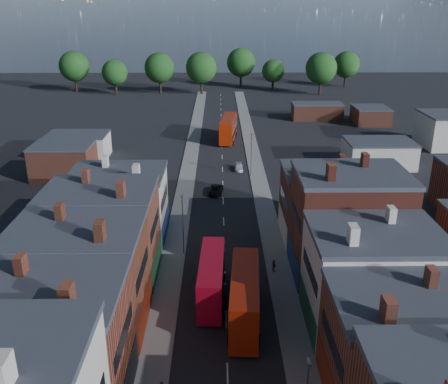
{
  "coord_description": "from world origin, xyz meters",
  "views": [
    {
      "loc": [
        -0.68,
        -26.54,
        30.32
      ],
      "look_at": [
        0.0,
        36.18,
        6.1
      ],
      "focal_mm": 40.0,
      "sensor_mm": 36.0,
      "label": 1
    }
  ],
  "objects_px": {
    "bus_0": "(212,278)",
    "ped_3": "(274,266)",
    "car_3": "(239,167)",
    "bus_1": "(245,297)",
    "car_2": "(216,190)",
    "bus_2": "(228,128)"
  },
  "relations": [
    {
      "from": "bus_1",
      "to": "ped_3",
      "type": "relative_size",
      "value": 7.8
    },
    {
      "from": "bus_2",
      "to": "ped_3",
      "type": "height_order",
      "value": "bus_2"
    },
    {
      "from": "car_2",
      "to": "ped_3",
      "type": "height_order",
      "value": "ped_3"
    },
    {
      "from": "bus_1",
      "to": "ped_3",
      "type": "xyz_separation_m",
      "value": [
        3.96,
        9.54,
        -1.89
      ]
    },
    {
      "from": "bus_2",
      "to": "car_2",
      "type": "relative_size",
      "value": 2.74
    },
    {
      "from": "bus_1",
      "to": "bus_2",
      "type": "relative_size",
      "value": 0.95
    },
    {
      "from": "car_3",
      "to": "ped_3",
      "type": "relative_size",
      "value": 2.42
    },
    {
      "from": "bus_0",
      "to": "ped_3",
      "type": "distance_m",
      "value": 9.28
    },
    {
      "from": "bus_2",
      "to": "ped_3",
      "type": "relative_size",
      "value": 8.2
    },
    {
      "from": "bus_2",
      "to": "car_3",
      "type": "xyz_separation_m",
      "value": [
        1.6,
        -21.42,
        -2.36
      ]
    },
    {
      "from": "car_2",
      "to": "bus_1",
      "type": "bearing_deg",
      "value": -78.99
    },
    {
      "from": "car_3",
      "to": "bus_1",
      "type": "bearing_deg",
      "value": -91.1
    },
    {
      "from": "car_3",
      "to": "ped_3",
      "type": "height_order",
      "value": "ped_3"
    },
    {
      "from": "car_2",
      "to": "ped_3",
      "type": "bearing_deg",
      "value": -68.79
    },
    {
      "from": "car_2",
      "to": "car_3",
      "type": "relative_size",
      "value": 1.23
    },
    {
      "from": "bus_1",
      "to": "car_3",
      "type": "bearing_deg",
      "value": 92.19
    },
    {
      "from": "ped_3",
      "to": "bus_2",
      "type": "bearing_deg",
      "value": -17.56
    },
    {
      "from": "bus_0",
      "to": "ped_3",
      "type": "relative_size",
      "value": 7.12
    },
    {
      "from": "car_2",
      "to": "ped_3",
      "type": "relative_size",
      "value": 2.99
    },
    {
      "from": "car_2",
      "to": "bus_0",
      "type": "bearing_deg",
      "value": -84.43
    },
    {
      "from": "car_3",
      "to": "bus_2",
      "type": "bearing_deg",
      "value": 94.7
    },
    {
      "from": "bus_0",
      "to": "car_3",
      "type": "relative_size",
      "value": 2.94
    }
  ]
}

